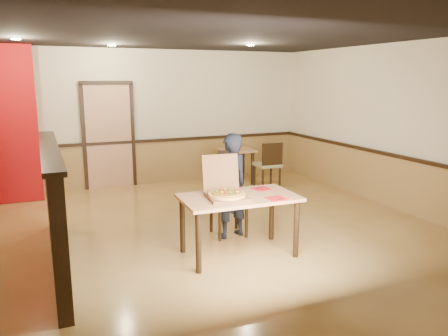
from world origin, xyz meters
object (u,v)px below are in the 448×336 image
Objects in this scene: main_table at (239,204)px; diner_chair at (227,198)px; pizza_box at (226,192)px; side_table at (236,157)px; diner at (231,186)px; condiment at (234,146)px; side_chair_left at (228,169)px; side_chair_right at (269,163)px.

diner_chair is (0.18, 0.79, -0.14)m from main_table.
pizza_box is (-0.18, 0.01, 0.17)m from main_table.
side_table is 0.50× the size of diner.
condiment reaches higher than main_table.
diner_chair is at bearing -116.12° from condiment.
condiment reaches higher than side_table.
side_chair_left is 1.42× the size of pizza_box.
diner_chair is at bearing 72.12° from pizza_box.
side_chair_left reaches higher than main_table.
side_chair_right reaches higher than main_table.
diner is (0.17, 0.63, 0.08)m from main_table.
diner is at bearing -115.06° from condiment.
side_chair_right is (0.92, -0.01, 0.05)m from side_chair_left.
diner_chair is 1.02× the size of side_chair_right.
pizza_box reaches higher than side_chair_left.
side_chair_left is at bearing 70.83° from main_table.
side_chair_left is 2.51m from diner.
diner_chair is 7.18× the size of condiment.
side_chair_right reaches higher than side_chair_left.
side_chair_left is 0.92m from side_chair_right.
side_table is at bearing 67.61° from main_table.
side_chair_left is 3.23m from pizza_box.
pizza_box is (-0.35, -0.78, 0.31)m from diner_chair.
main_table is at bearing 4.42° from pizza_box.
diner_chair is at bearing -117.12° from side_table.
side_chair_left reaches higher than side_table.
main_table is 1.55× the size of side_chair_right.
side_table is at bearing -111.02° from side_chair_left.
pizza_box is at bearing -110.78° from diner_chair.
side_chair_right is 0.77m from side_table.
main_table is 1.72× the size of side_chair_left.
main_table is 3.89m from side_table.
side_chair_right is 2.97m from diner.
diner is at bearing 76.79° from main_table.
pizza_box is at bearing 179.74° from main_table.
side_chair_right is 1.57× the size of pizza_box.
main_table is 0.66m from diner.
main_table is 3.15m from side_chair_left.
condiment is (1.39, 2.97, 0.06)m from diner.
main_table is 1.52× the size of diner_chair.
side_chair_right is at bearing -140.96° from diner.
pizza_box is at bearing 82.53° from side_chair_left.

